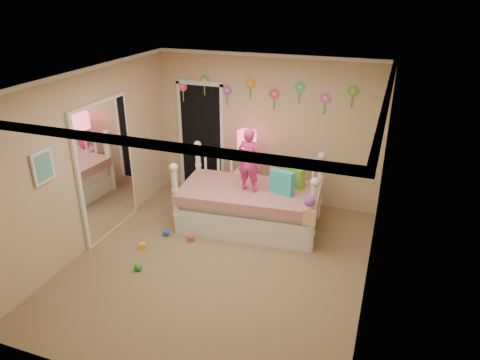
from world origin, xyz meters
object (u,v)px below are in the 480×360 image
at_px(daybed, 250,192).
at_px(nightstand, 246,187).
at_px(child, 249,160).
at_px(table_lamp, 247,145).

bearing_deg(daybed, nightstand, 107.85).
xyz_separation_m(daybed, child, (0.01, -0.08, 0.57)).
relative_size(nightstand, table_lamp, 0.89).
distance_m(daybed, nightstand, 0.83).
xyz_separation_m(nightstand, table_lamp, (0.00, 0.00, 0.80)).
bearing_deg(daybed, child, -88.42).
relative_size(child, nightstand, 1.58).
distance_m(child, nightstand, 1.21).
bearing_deg(nightstand, daybed, -67.94).
xyz_separation_m(daybed, table_lamp, (-0.30, 0.72, 0.51)).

